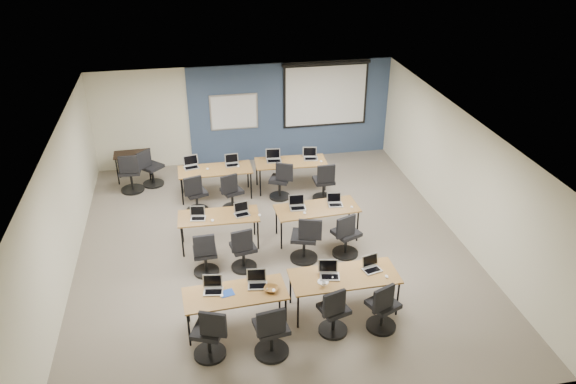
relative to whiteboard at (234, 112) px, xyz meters
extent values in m
cube|color=#6B6354|center=(0.30, -4.43, -1.45)|extent=(8.00, 9.00, 0.02)
cube|color=white|center=(0.30, -4.43, 1.25)|extent=(8.00, 9.00, 0.02)
cube|color=beige|center=(0.30, 0.07, -0.10)|extent=(8.00, 0.04, 2.70)
cube|color=beige|center=(0.30, -8.93, -0.10)|extent=(8.00, 0.04, 2.70)
cube|color=beige|center=(-3.70, -4.43, -0.10)|extent=(0.04, 9.00, 2.70)
cube|color=beige|center=(4.30, -4.43, -0.10)|extent=(0.04, 9.00, 2.70)
cube|color=#3D5977|center=(1.55, 0.04, -0.10)|extent=(5.50, 0.04, 2.70)
cube|color=silver|center=(0.00, 0.00, 0.00)|extent=(1.28, 0.02, 0.98)
cube|color=white|center=(0.00, -0.01, 0.00)|extent=(1.20, 0.02, 0.90)
cube|color=black|center=(2.50, -0.02, 0.35)|extent=(2.32, 0.03, 1.82)
cube|color=white|center=(2.50, -0.03, 0.31)|extent=(2.20, 0.02, 1.62)
cylinder|color=black|center=(2.50, -0.03, 1.19)|extent=(2.40, 0.10, 0.10)
cube|color=olive|center=(-0.72, -6.74, -0.73)|extent=(1.72, 0.72, 0.03)
cylinder|color=black|center=(-1.52, -7.04, -1.10)|extent=(0.04, 0.04, 0.70)
cylinder|color=black|center=(0.08, -7.04, -1.10)|extent=(0.04, 0.04, 0.70)
cylinder|color=black|center=(-1.52, -6.44, -1.10)|extent=(0.04, 0.04, 0.70)
cylinder|color=black|center=(0.08, -6.44, -1.10)|extent=(0.04, 0.04, 0.70)
cube|color=#8E5E3C|center=(1.20, -6.62, -0.73)|extent=(1.90, 0.79, 0.03)
cylinder|color=black|center=(0.31, -6.95, -1.10)|extent=(0.04, 0.04, 0.70)
cylinder|color=black|center=(2.09, -6.95, -1.10)|extent=(0.04, 0.04, 0.70)
cylinder|color=black|center=(0.31, -6.28, -1.10)|extent=(0.04, 0.04, 0.70)
cylinder|color=black|center=(2.09, -6.28, -1.10)|extent=(0.04, 0.04, 0.70)
cube|color=#A26B35|center=(-0.78, -4.14, -0.73)|extent=(1.66, 0.69, 0.03)
cylinder|color=black|center=(-1.56, -4.42, -1.10)|extent=(0.04, 0.04, 0.70)
cylinder|color=black|center=(-0.01, -4.42, -1.10)|extent=(0.04, 0.04, 0.70)
cylinder|color=black|center=(-1.56, -3.85, -1.10)|extent=(0.04, 0.04, 0.70)
cylinder|color=black|center=(-0.01, -3.85, -1.10)|extent=(0.04, 0.04, 0.70)
cube|color=#945F35|center=(1.29, -4.21, -0.73)|extent=(1.76, 0.73, 0.03)
cylinder|color=black|center=(0.47, -4.51, -1.10)|extent=(0.04, 0.04, 0.70)
cylinder|color=black|center=(2.11, -4.51, -1.10)|extent=(0.04, 0.04, 0.70)
cylinder|color=black|center=(0.47, -3.90, -1.10)|extent=(0.04, 0.04, 0.70)
cylinder|color=black|center=(2.11, -3.90, -1.10)|extent=(0.04, 0.04, 0.70)
cube|color=olive|center=(-0.69, -1.91, -0.73)|extent=(1.76, 0.74, 0.03)
cylinder|color=black|center=(-1.51, -2.22, -1.10)|extent=(0.04, 0.04, 0.70)
cylinder|color=black|center=(0.13, -2.22, -1.10)|extent=(0.04, 0.04, 0.70)
cylinder|color=black|center=(-1.51, -1.60, -1.10)|extent=(0.04, 0.04, 0.70)
cylinder|color=black|center=(0.13, -1.60, -1.10)|extent=(0.04, 0.04, 0.70)
cube|color=brown|center=(1.19, -1.83, -0.73)|extent=(1.76, 0.73, 0.03)
cylinder|color=black|center=(0.37, -2.13, -1.10)|extent=(0.04, 0.04, 0.70)
cylinder|color=black|center=(2.01, -2.13, -1.10)|extent=(0.04, 0.04, 0.70)
cylinder|color=black|center=(0.37, -1.52, -1.10)|extent=(0.04, 0.04, 0.70)
cylinder|color=black|center=(2.01, -1.52, -1.10)|extent=(0.04, 0.04, 0.70)
cube|color=silver|center=(-1.07, -6.65, -0.71)|extent=(0.32, 0.24, 0.02)
cube|color=black|center=(-1.07, -6.67, -0.70)|extent=(0.27, 0.14, 0.00)
cube|color=silver|center=(-1.07, -6.52, -0.59)|extent=(0.32, 0.06, 0.22)
cube|color=black|center=(-1.07, -6.53, -0.59)|extent=(0.28, 0.04, 0.18)
ellipsoid|color=white|center=(-0.94, -6.78, -0.71)|extent=(0.07, 0.10, 0.03)
cylinder|color=black|center=(-1.21, -7.31, -1.42)|extent=(0.53, 0.53, 0.05)
cylinder|color=black|center=(-1.21, -7.31, -1.22)|extent=(0.06, 0.06, 0.47)
cube|color=black|center=(-1.21, -7.31, -0.94)|extent=(0.47, 0.47, 0.08)
cube|color=black|center=(-1.13, -7.51, -0.66)|extent=(0.43, 0.06, 0.44)
cube|color=#B1B0B7|center=(-0.32, -6.63, -0.71)|extent=(0.33, 0.24, 0.02)
cube|color=black|center=(-0.32, -6.65, -0.70)|extent=(0.28, 0.14, 0.00)
cube|color=#B1B0B7|center=(-0.32, -6.50, -0.58)|extent=(0.33, 0.06, 0.23)
cube|color=black|center=(-0.32, -6.51, -0.58)|extent=(0.29, 0.04, 0.19)
ellipsoid|color=white|center=(-0.07, -6.80, -0.71)|extent=(0.09, 0.11, 0.03)
cylinder|color=black|center=(-0.23, -7.45, -1.42)|extent=(0.57, 0.57, 0.05)
cylinder|color=black|center=(-0.23, -7.45, -1.20)|extent=(0.06, 0.06, 0.50)
cube|color=black|center=(-0.23, -7.45, -0.91)|extent=(0.50, 0.50, 0.08)
cube|color=black|center=(-0.26, -7.68, -0.63)|extent=(0.46, 0.06, 0.44)
cube|color=#A4A4A8|center=(0.94, -6.61, -0.71)|extent=(0.34, 0.25, 0.02)
cube|color=black|center=(0.94, -6.63, -0.70)|extent=(0.29, 0.14, 0.00)
cube|color=#A4A4A8|center=(0.94, -6.48, -0.58)|extent=(0.34, 0.06, 0.23)
cube|color=black|center=(0.94, -6.49, -0.58)|extent=(0.30, 0.04, 0.19)
ellipsoid|color=white|center=(0.98, -6.65, -0.71)|extent=(0.08, 0.11, 0.03)
cylinder|color=black|center=(0.88, -7.15, -1.42)|extent=(0.50, 0.50, 0.05)
cylinder|color=black|center=(0.88, -7.15, -1.23)|extent=(0.06, 0.06, 0.44)
cube|color=black|center=(0.88, -7.15, -0.97)|extent=(0.44, 0.44, 0.08)
cube|color=black|center=(0.82, -7.34, -0.69)|extent=(0.40, 0.06, 0.44)
cube|color=silver|center=(1.72, -6.56, -0.71)|extent=(0.31, 0.23, 0.02)
cube|color=black|center=(1.72, -6.58, -0.70)|extent=(0.27, 0.13, 0.00)
cube|color=silver|center=(1.72, -6.44, -0.59)|extent=(0.31, 0.06, 0.22)
cube|color=black|center=(1.72, -6.45, -0.59)|extent=(0.28, 0.04, 0.18)
ellipsoid|color=white|center=(1.91, -6.79, -0.71)|extent=(0.08, 0.11, 0.03)
cylinder|color=black|center=(1.72, -7.21, -1.42)|extent=(0.52, 0.52, 0.05)
cylinder|color=black|center=(1.72, -7.21, -1.22)|extent=(0.06, 0.06, 0.46)
cube|color=black|center=(1.72, -7.21, -0.95)|extent=(0.46, 0.46, 0.08)
cube|color=black|center=(1.64, -7.40, -0.67)|extent=(0.42, 0.06, 0.44)
cube|color=silver|center=(-1.20, -4.20, -0.71)|extent=(0.30, 0.22, 0.02)
cube|color=black|center=(-1.20, -4.22, -0.70)|extent=(0.26, 0.13, 0.00)
cube|color=silver|center=(-1.20, -4.08, -0.59)|extent=(0.30, 0.06, 0.21)
cube|color=black|center=(-1.20, -4.09, -0.59)|extent=(0.27, 0.04, 0.17)
ellipsoid|color=white|center=(-0.92, -4.33, -0.71)|extent=(0.09, 0.12, 0.04)
cylinder|color=black|center=(-1.13, -5.06, -1.42)|extent=(0.50, 0.50, 0.05)
cylinder|color=black|center=(-1.13, -5.06, -1.23)|extent=(0.06, 0.06, 0.44)
cube|color=black|center=(-1.13, -5.06, -0.97)|extent=(0.44, 0.44, 0.08)
cube|color=black|center=(-1.14, -5.26, -0.69)|extent=(0.40, 0.06, 0.44)
cube|color=silver|center=(-0.30, -4.21, -0.71)|extent=(0.31, 0.22, 0.02)
cube|color=black|center=(-0.30, -4.23, -0.70)|extent=(0.26, 0.13, 0.00)
cube|color=silver|center=(-0.30, -4.09, -0.59)|extent=(0.31, 0.06, 0.21)
cube|color=black|center=(-0.30, -4.10, -0.59)|extent=(0.27, 0.04, 0.17)
ellipsoid|color=white|center=(0.05, -4.30, -0.71)|extent=(0.07, 0.10, 0.03)
cylinder|color=black|center=(-0.39, -5.04, -1.42)|extent=(0.51, 0.51, 0.05)
cylinder|color=black|center=(-0.39, -5.04, -1.22)|extent=(0.06, 0.06, 0.45)
cube|color=black|center=(-0.39, -5.04, -0.96)|extent=(0.45, 0.45, 0.08)
cube|color=black|center=(-0.43, -5.25, -0.68)|extent=(0.41, 0.06, 0.44)
cube|color=#B7B8C2|center=(0.88, -4.17, -0.71)|extent=(0.34, 0.25, 0.02)
cube|color=black|center=(0.88, -4.19, -0.70)|extent=(0.29, 0.14, 0.00)
cube|color=#B7B8C2|center=(0.88, -4.04, -0.58)|extent=(0.34, 0.06, 0.23)
cube|color=black|center=(0.88, -4.04, -0.58)|extent=(0.30, 0.04, 0.19)
ellipsoid|color=white|center=(0.98, -4.38, -0.71)|extent=(0.09, 0.12, 0.04)
cylinder|color=black|center=(0.85, -4.96, -1.42)|extent=(0.57, 0.57, 0.05)
cylinder|color=black|center=(0.85, -4.96, -1.20)|extent=(0.06, 0.06, 0.50)
cube|color=black|center=(0.85, -4.96, -0.91)|extent=(0.50, 0.50, 0.08)
cube|color=black|center=(0.92, -5.18, -0.63)|extent=(0.46, 0.06, 0.44)
cube|color=#B7B7C4|center=(1.70, -4.18, -0.71)|extent=(0.30, 0.22, 0.02)
cube|color=black|center=(1.70, -4.20, -0.70)|extent=(0.26, 0.13, 0.00)
cube|color=#B7B7C4|center=(1.70, -4.06, -0.59)|extent=(0.30, 0.06, 0.21)
cube|color=black|center=(1.70, -4.07, -0.59)|extent=(0.27, 0.04, 0.17)
ellipsoid|color=white|center=(2.02, -4.33, -0.71)|extent=(0.07, 0.10, 0.03)
cylinder|color=black|center=(1.73, -4.95, -1.42)|extent=(0.54, 0.54, 0.05)
cylinder|color=black|center=(1.73, -4.95, -1.21)|extent=(0.06, 0.06, 0.48)
cube|color=black|center=(1.73, -4.95, -0.93)|extent=(0.48, 0.48, 0.08)
cube|color=black|center=(1.64, -5.16, -0.65)|extent=(0.43, 0.06, 0.44)
cube|color=#B4B4B5|center=(-1.25, -1.74, -0.71)|extent=(0.36, 0.26, 0.02)
cube|color=black|center=(-1.25, -1.76, -0.70)|extent=(0.30, 0.15, 0.00)
cube|color=#B4B4B5|center=(-1.25, -1.60, -0.57)|extent=(0.36, 0.07, 0.25)
cube|color=black|center=(-1.25, -1.61, -0.57)|extent=(0.31, 0.05, 0.20)
ellipsoid|color=white|center=(-0.87, -1.88, -0.71)|extent=(0.07, 0.11, 0.04)
cylinder|color=black|center=(-1.19, -2.58, -1.42)|extent=(0.51, 0.51, 0.05)
cylinder|color=black|center=(-1.19, -2.58, -1.22)|extent=(0.06, 0.06, 0.45)
cube|color=black|center=(-1.19, -2.58, -0.96)|extent=(0.45, 0.45, 0.08)
cube|color=black|center=(-1.25, -2.78, -0.68)|extent=(0.41, 0.06, 0.44)
cube|color=silver|center=(-0.26, -1.79, -0.71)|extent=(0.33, 0.24, 0.02)
cube|color=black|center=(-0.26, -1.81, -0.70)|extent=(0.28, 0.14, 0.00)
cube|color=silver|center=(-0.26, -1.66, -0.58)|extent=(0.33, 0.06, 0.23)
cube|color=black|center=(-0.26, -1.67, -0.58)|extent=(0.29, 0.04, 0.19)
ellipsoid|color=white|center=(-0.13, -1.88, -0.71)|extent=(0.09, 0.11, 0.04)
cylinder|color=black|center=(-0.37, -2.63, -1.42)|extent=(0.50, 0.50, 0.05)
cylinder|color=black|center=(-0.37, -2.63, -1.23)|extent=(0.06, 0.06, 0.44)
cube|color=black|center=(-0.37, -2.63, -0.97)|extent=(0.44, 0.44, 0.08)
cube|color=black|center=(-0.43, -2.82, -0.69)|extent=(0.40, 0.06, 0.44)
cube|color=silver|center=(0.78, -1.75, -0.71)|extent=(0.36, 0.26, 0.02)
cube|color=black|center=(0.78, -1.77, -0.70)|extent=(0.31, 0.15, 0.00)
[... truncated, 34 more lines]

